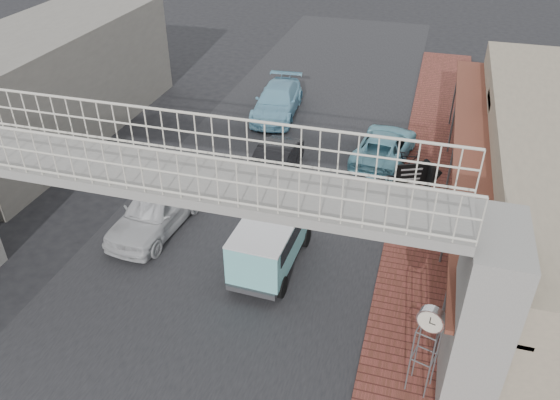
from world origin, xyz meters
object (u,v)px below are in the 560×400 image
Objects in this scene: angkot_curb at (385,146)px; street_clock at (431,323)px; angkot_far at (277,101)px; dark_sedan at (273,165)px; white_hatchback at (156,209)px; angkot_van at (270,236)px; motorcycle_near at (405,178)px; motorcycle_far at (407,164)px; arrow_sign at (432,174)px.

street_clock is (2.35, -11.95, 1.71)m from angkot_curb.
dark_sedan is at bearing -79.87° from angkot_far.
street_clock reaches higher than dark_sedan.
angkot_curb is at bearing 50.54° from white_hatchback.
white_hatchback is 1.19× the size of angkot_van.
dark_sedan reaches higher than motorcycle_near.
motorcycle_far is at bearing 41.10° from white_hatchback.
motorcycle_near is (6.93, -5.73, -0.13)m from angkot_far.
white_hatchback is at bearing -101.87° from angkot_far.
angkot_van is at bearing -71.57° from dark_sedan.
motorcycle_near is at bearing 121.34° from angkot_curb.
dark_sedan is 2.19× the size of motorcycle_near.
motorcycle_near is at bearing 59.70° from angkot_van.
angkot_curb is (7.20, 7.38, -0.14)m from white_hatchback.
arrow_sign is (0.91, -2.59, 1.78)m from motorcycle_near.
white_hatchback is 10.31m from angkot_curb.
motorcycle_far is (1.10, -1.29, -0.01)m from angkot_curb.
dark_sedan is at bearing 95.20° from motorcycle_far.
angkot_curb is 1.71× the size of street_clock.
arrow_sign reaches higher than white_hatchback.
dark_sedan is 6.52m from angkot_far.
angkot_van is at bearing 139.07° from motorcycle_far.
angkot_far is at bearing 87.54° from white_hatchback.
angkot_van is 7.01m from motorcycle_near.
street_clock is at bearing 169.70° from motorcycle_near.
white_hatchback is 10.78m from angkot_far.
dark_sedan is 5.54m from motorcycle_far.
white_hatchback is 2.43× the size of motorcycle_near.
street_clock is 0.96× the size of arrow_sign.
dark_sedan is at bearing 78.44° from motorcycle_near.
motorcycle_near is at bearing 8.72° from dark_sedan.
angkot_curb is (4.17, 3.00, -0.04)m from dark_sedan.
street_clock is (1.25, -9.52, 1.76)m from motorcycle_near.
angkot_far reaches higher than motorcycle_far.
angkot_far is 12.05m from angkot_van.
motorcycle_far is (6.93, -4.60, -0.09)m from angkot_far.
motorcycle_far is (8.30, 6.09, -0.15)m from white_hatchback.
motorcycle_near is 0.67× the size of arrow_sign.
arrow_sign is at bearing 108.77° from street_clock.
angkot_van reaches higher than motorcycle_near.
angkot_far is 8.32m from motorcycle_far.
angkot_van is (-2.66, -8.31, 0.55)m from angkot_curb.
angkot_van is 5.84m from arrow_sign.
arrow_sign reaches higher than dark_sedan.
motorcycle_far is at bearing 20.48° from dark_sedan.
arrow_sign reaches higher than motorcycle_far.
arrow_sign is at bearing -51.31° from angkot_far.
street_clock reaches higher than angkot_van.
motorcycle_far is 0.66× the size of street_clock.
angkot_van is 1.43× the size of street_clock.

